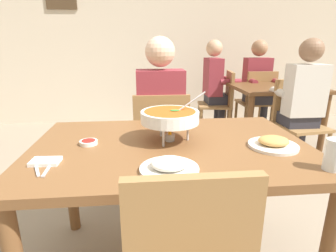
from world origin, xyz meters
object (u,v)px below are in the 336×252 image
at_px(dining_table_main, 171,162).
at_px(sauce_dish, 89,142).
at_px(drink_glass, 333,156).
at_px(chair_bg_left, 221,100).
at_px(chair_bg_right, 296,117).
at_px(patron_bg_left, 215,82).
at_px(patron_bg_middle, 258,82).
at_px(curry_bowl, 171,117).
at_px(appetizer_plate, 273,143).
at_px(diner_main, 160,111).
at_px(chair_bg_middle, 257,99).
at_px(patron_bg_right, 302,97).
at_px(chair_diner_main, 161,141).
at_px(dining_table_far, 275,98).
at_px(rice_plate, 169,166).

xyz_separation_m(dining_table_main, sauce_dish, (-0.42, 0.03, 0.11)).
distance_m(dining_table_main, sauce_dish, 0.43).
distance_m(sauce_dish, drink_glass, 1.10).
distance_m(chair_bg_left, chair_bg_right, 1.12).
relative_size(patron_bg_left, patron_bg_middle, 1.00).
bearing_deg(patron_bg_middle, patron_bg_left, 179.50).
distance_m(curry_bowl, sauce_dish, 0.44).
bearing_deg(appetizer_plate, patron_bg_middle, 68.31).
bearing_deg(patron_bg_middle, appetizer_plate, -111.69).
xyz_separation_m(diner_main, appetizer_plate, (0.50, -0.88, 0.04)).
relative_size(chair_bg_middle, patron_bg_middle, 0.69).
distance_m(patron_bg_left, patron_bg_middle, 0.61).
distance_m(dining_table_main, chair_bg_right, 1.99).
height_order(drink_glass, patron_bg_right, patron_bg_right).
distance_m(chair_bg_left, chair_bg_middle, 0.53).
bearing_deg(chair_diner_main, appetizer_plate, -59.38).
xyz_separation_m(diner_main, dining_table_far, (1.47, 1.03, -0.12)).
bearing_deg(dining_table_main, diner_main, 90.00).
distance_m(diner_main, patron_bg_middle, 2.19).
xyz_separation_m(rice_plate, dining_table_far, (1.51, 2.12, -0.16)).
relative_size(appetizer_plate, chair_bg_left, 0.27).
bearing_deg(diner_main, patron_bg_middle, 47.26).
bearing_deg(appetizer_plate, patron_bg_right, 54.25).
bearing_deg(chair_bg_left, curry_bowl, -112.72).
relative_size(appetizer_plate, patron_bg_middle, 0.18).
height_order(chair_bg_left, chair_bg_right, same).
bearing_deg(sauce_dish, chair_bg_middle, 50.55).
height_order(chair_diner_main, curry_bowl, curry_bowl).
relative_size(sauce_dish, chair_bg_left, 0.10).
bearing_deg(chair_bg_right, chair_diner_main, -158.64).
bearing_deg(sauce_dish, appetizer_plate, -7.85).
xyz_separation_m(chair_bg_left, chair_bg_right, (0.52, -0.99, 0.00)).
relative_size(diner_main, patron_bg_right, 1.00).
height_order(diner_main, appetizer_plate, diner_main).
bearing_deg(dining_table_far, chair_bg_left, 136.19).
height_order(chair_bg_left, patron_bg_left, patron_bg_left).
height_order(chair_bg_left, chair_bg_middle, same).
height_order(dining_table_main, chair_bg_left, chair_bg_left).
relative_size(chair_bg_left, patron_bg_middle, 0.69).
distance_m(sauce_dish, chair_bg_middle, 3.01).
relative_size(dining_table_main, diner_main, 1.07).
bearing_deg(dining_table_main, dining_table_far, 50.92).
xyz_separation_m(chair_bg_left, patron_bg_right, (0.49, -1.09, 0.24)).
bearing_deg(drink_glass, chair_bg_right, 63.01).
height_order(diner_main, chair_bg_middle, diner_main).
bearing_deg(chair_bg_middle, diner_main, -133.55).
xyz_separation_m(dining_table_far, chair_bg_left, (-0.52, 0.50, -0.12)).
xyz_separation_m(drink_glass, chair_bg_left, (0.34, 2.67, -0.31)).
relative_size(chair_diner_main, drink_glass, 6.92).
xyz_separation_m(chair_bg_middle, patron_bg_middle, (0.00, 0.05, 0.24)).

